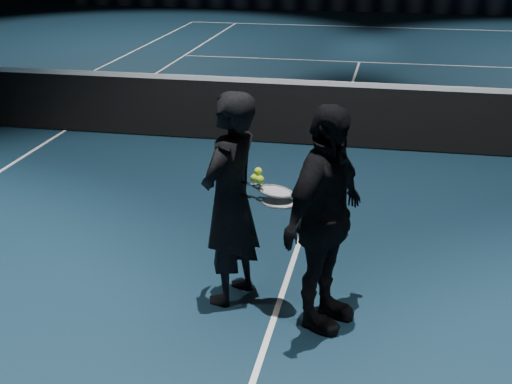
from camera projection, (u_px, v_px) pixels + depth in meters
floor at (331, 147)px, 10.23m from camera, size 36.00×36.00×0.00m
court_lines at (331, 146)px, 10.23m from camera, size 10.98×23.78×0.01m
net_mesh at (332, 116)px, 10.07m from camera, size 12.80×0.02×0.86m
net_tape at (334, 84)px, 9.90m from camera, size 12.80×0.03×0.07m
player_a at (230, 199)px, 5.88m from camera, size 0.63×0.77×1.83m
player_b at (325, 219)px, 5.49m from camera, size 0.83×1.16×1.83m
racket_lower at (279, 203)px, 5.65m from camera, size 0.71×0.42×0.03m
racket_upper at (276, 191)px, 5.68m from camera, size 0.71×0.38×0.10m
tennis_balls at (258, 177)px, 5.68m from camera, size 0.12×0.10×0.12m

